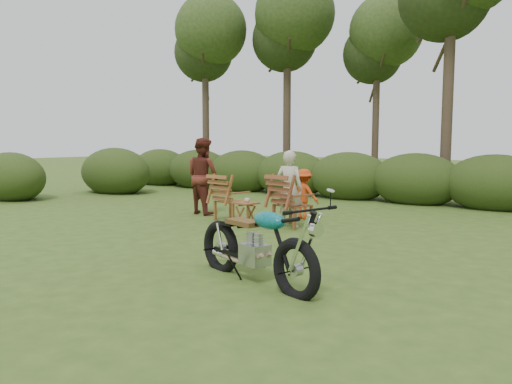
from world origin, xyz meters
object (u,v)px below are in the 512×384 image
Objects in this scene: cup at (247,200)px; motorcycle at (255,281)px; adult_a at (289,227)px; adult_b at (203,214)px; side_table at (246,214)px; lawn_chair_right at (292,227)px; lawn_chair_left at (232,221)px; child at (304,219)px.

motorcycle is at bearing -52.31° from cup.
adult_b reaches higher than adult_a.
motorcycle is 3.94m from side_table.
lawn_chair_right is 1.06m from cup.
cup reaches higher than side_table.
adult_a is (1.44, 0.03, 0.00)m from lawn_chair_left.
cup is at bearing 159.00° from lawn_chair_left.
motorcycle is 3.96m from lawn_chair_right.
lawn_chair_right is 0.98m from side_table.
adult_a reaches higher than cup.
adult_a is at bearing -171.63° from lawn_chair_left.
side_table is 2.04m from adult_b.
lawn_chair_right is 0.08m from adult_a.
cup is at bearing 144.15° from motorcycle.
lawn_chair_right is at bearing 32.80° from side_table.
cup is 0.06× the size of adult_b.
adult_b is (-1.17, 0.41, 0.00)m from lawn_chair_left.
cup is at bearing 69.30° from side_table.
cup reaches higher than child.
side_table is (0.68, -0.41, 0.25)m from lawn_chair_left.
lawn_chair_left is (-1.48, -0.10, 0.00)m from lawn_chair_right.
adult_a is 2.64m from adult_b.
child is (-1.96, 4.61, 0.00)m from motorcycle.
side_table is (-2.43, 3.09, 0.25)m from motorcycle.
motorcycle is at bearing 138.74° from lawn_chair_left.
cup is (-0.78, -0.47, 0.53)m from lawn_chair_right.
lawn_chair_right is 0.69× the size of adult_a.
cup is 1.00m from adult_a.
child reaches higher than side_table.
adult_b reaches higher than lawn_chair_left.
adult_a reaches higher than motorcycle.
adult_b is at bearing 154.07° from motorcycle.
motorcycle is 4.28× the size of side_table.
adult_b is at bearing -12.09° from lawn_chair_left.
adult_b is at bearing 156.20° from side_table.
child is at bearing 72.42° from side_table.
lawn_chair_right is at bearing 31.28° from cup.
adult_a is at bearing 107.89° from child.
adult_b is 2.43m from child.
motorcycle is 5.80m from adult_b.
adult_b reaches higher than motorcycle.
cup is (0.70, -0.37, 0.53)m from lawn_chair_left.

